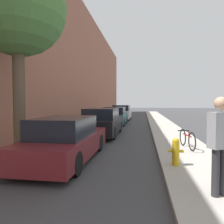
{
  "coord_description": "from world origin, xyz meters",
  "views": [
    {
      "loc": [
        1.41,
        0.83,
        1.8
      ],
      "look_at": [
        -0.03,
        10.38,
        1.37
      ],
      "focal_mm": 33.56,
      "sensor_mm": 36.0,
      "label": 1
    }
  ],
  "objects": [
    {
      "name": "bicycle",
      "position": [
        3.01,
        8.83,
        0.46
      ],
      "size": [
        0.44,
        1.6,
        0.66
      ],
      "rotation": [
        0.0,
        0.0,
        0.15
      ],
      "color": "black",
      "rests_on": "sidewalk_right"
    },
    {
      "name": "sidewalk_left",
      "position": [
        -2.9,
        16.0,
        0.06
      ],
      "size": [
        2.0,
        52.0,
        0.12
      ],
      "color": "#ADA89E",
      "rests_on": "ground"
    },
    {
      "name": "street_tree_near",
      "position": [
        -2.62,
        7.15,
        4.83
      ],
      "size": [
        3.13,
        3.13,
        6.33
      ],
      "color": "brown",
      "rests_on": "sidewalk_left"
    },
    {
      "name": "sidewalk_right",
      "position": [
        2.9,
        16.0,
        0.06
      ],
      "size": [
        2.0,
        52.0,
        0.12
      ],
      "color": "#ADA89E",
      "rests_on": "ground"
    },
    {
      "name": "parked_car_black",
      "position": [
        -0.85,
        12.19,
        0.7
      ],
      "size": [
        1.82,
        4.62,
        1.49
      ],
      "color": "black",
      "rests_on": "ground"
    },
    {
      "name": "parked_car_teal",
      "position": [
        -0.89,
        17.78,
        0.69
      ],
      "size": [
        1.75,
        4.48,
        1.45
      ],
      "color": "black",
      "rests_on": "ground"
    },
    {
      "name": "ground_plane",
      "position": [
        0.0,
        16.0,
        0.0
      ],
      "size": [
        120.0,
        120.0,
        0.0
      ],
      "primitive_type": "plane",
      "color": "#3D3D3F"
    },
    {
      "name": "fire_hydrant",
      "position": [
        2.27,
        6.56,
        0.5
      ],
      "size": [
        0.41,
        0.19,
        0.74
      ],
      "color": "gold",
      "rests_on": "sidewalk_right"
    },
    {
      "name": "parked_car_maroon",
      "position": [
        -0.97,
        7.0,
        0.64
      ],
      "size": [
        1.69,
        4.39,
        1.35
      ],
      "color": "black",
      "rests_on": "ground"
    },
    {
      "name": "building_facade_left",
      "position": [
        -4.25,
        16.0,
        5.34
      ],
      "size": [
        0.7,
        52.0,
        10.67
      ],
      "color": "#9E604C",
      "rests_on": "ground"
    },
    {
      "name": "pedestrian",
      "position": [
        2.77,
        4.78,
        1.14
      ],
      "size": [
        0.46,
        0.37,
        1.78
      ],
      "rotation": [
        0.0,
        0.0,
        -2.69
      ],
      "color": "#2D2D33",
      "rests_on": "sidewalk_right"
    },
    {
      "name": "parked_car_white",
      "position": [
        -0.88,
        22.97,
        0.73
      ],
      "size": [
        1.83,
        4.63,
        1.54
      ],
      "color": "black",
      "rests_on": "ground"
    }
  ]
}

